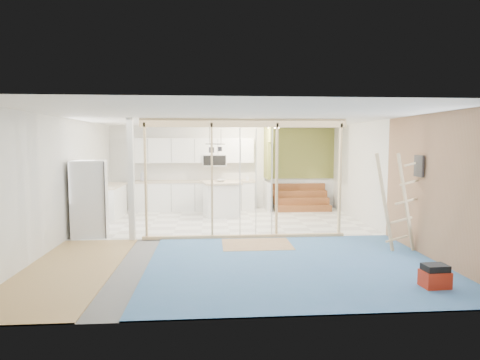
{
  "coord_description": "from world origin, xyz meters",
  "views": [
    {
      "loc": [
        -0.43,
        -8.55,
        2.07
      ],
      "look_at": [
        0.25,
        0.6,
        1.23
      ],
      "focal_mm": 30.0,
      "sensor_mm": 36.0,
      "label": 1
    }
  ],
  "objects": [
    {
      "name": "soap_bottle_a",
      "position": [
        -2.5,
        3.8,
        1.09
      ],
      "size": [
        0.14,
        0.14,
        0.32
      ],
      "primitive_type": "imported",
      "rotation": [
        0.0,
        0.0,
        -0.17
      ],
      "color": "#AEB1C2",
      "rests_on": "base_cabinets"
    },
    {
      "name": "toolbox",
      "position": [
        2.76,
        -3.2,
        0.17
      ],
      "size": [
        0.38,
        0.3,
        0.35
      ],
      "rotation": [
        0.0,
        0.0,
        0.05
      ],
      "color": "#A0210E",
      "rests_on": "room"
    },
    {
      "name": "fridge",
      "position": [
        -3.09,
        0.45,
        0.85
      ],
      "size": [
        0.84,
        0.82,
        1.7
      ],
      "rotation": [
        0.0,
        0.0,
        0.16
      ],
      "color": "silver",
      "rests_on": "room"
    },
    {
      "name": "floor_overlays",
      "position": [
        0.07,
        0.06,
        0.01
      ],
      "size": [
        7.0,
        8.0,
        0.03
      ],
      "color": "white",
      "rests_on": "room"
    },
    {
      "name": "room",
      "position": [
        0.0,
        0.0,
        1.3
      ],
      "size": [
        7.01,
        8.01,
        2.61
      ],
      "color": "slate",
      "rests_on": "ground"
    },
    {
      "name": "ladder",
      "position": [
        3.1,
        -1.31,
        0.96
      ],
      "size": [
        1.01,
        0.1,
        1.87
      ],
      "rotation": [
        0.0,
        0.0,
        0.12
      ],
      "color": "tan",
      "rests_on": "room"
    },
    {
      "name": "upper_cabinets",
      "position": [
        -0.84,
        3.82,
        1.82
      ],
      "size": [
        3.6,
        0.41,
        0.85
      ],
      "color": "white",
      "rests_on": "room"
    },
    {
      "name": "bowl",
      "position": [
        -0.13,
        2.72,
        1.02
      ],
      "size": [
        0.28,
        0.28,
        0.06
      ],
      "primitive_type": "imported",
      "rotation": [
        0.0,
        0.0,
        0.16
      ],
      "color": "silver",
      "rests_on": "island"
    },
    {
      "name": "stud_frame",
      "position": [
        -0.27,
        -0.0,
        1.61
      ],
      "size": [
        4.66,
        0.14,
        2.6
      ],
      "color": "beige",
      "rests_on": "room"
    },
    {
      "name": "electrical_panel",
      "position": [
        3.43,
        -1.4,
        1.65
      ],
      "size": [
        0.04,
        0.3,
        0.4
      ],
      "primitive_type": "cube",
      "color": "#39393E",
      "rests_on": "room"
    },
    {
      "name": "sheathing_panel",
      "position": [
        3.48,
        -2.0,
        1.3
      ],
      "size": [
        0.02,
        4.0,
        2.6
      ],
      "primitive_type": "cube",
      "color": "#9F7756",
      "rests_on": "room"
    },
    {
      "name": "island",
      "position": [
        -0.13,
        2.7,
        0.49
      ],
      "size": [
        1.17,
        1.17,
        0.99
      ],
      "rotation": [
        0.0,
        0.0,
        0.17
      ],
      "color": "white",
      "rests_on": "room"
    },
    {
      "name": "soap_bottle_b",
      "position": [
        0.7,
        3.6,
        1.02
      ],
      "size": [
        0.1,
        0.1,
        0.19
      ],
      "primitive_type": "imported",
      "rotation": [
        0.0,
        0.0,
        -0.2
      ],
      "color": "white",
      "rests_on": "base_cabinets"
    },
    {
      "name": "green_partition",
      "position": [
        2.04,
        3.66,
        0.94
      ],
      "size": [
        2.25,
        1.51,
        2.6
      ],
      "color": "olive",
      "rests_on": "room"
    },
    {
      "name": "base_cabinets",
      "position": [
        -1.61,
        3.36,
        0.47
      ],
      "size": [
        4.45,
        2.24,
        0.93
      ],
      "color": "white",
      "rests_on": "room"
    },
    {
      "name": "ceiling_light",
      "position": [
        1.4,
        3.0,
        2.54
      ],
      "size": [
        0.32,
        0.32,
        0.08
      ],
      "primitive_type": "cylinder",
      "color": "#FFEABF",
      "rests_on": "room"
    },
    {
      "name": "pot_rack",
      "position": [
        -0.31,
        1.89,
        2.0
      ],
      "size": [
        0.52,
        0.52,
        0.72
      ],
      "color": "black",
      "rests_on": "room"
    }
  ]
}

